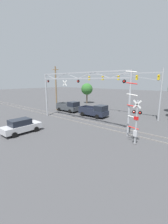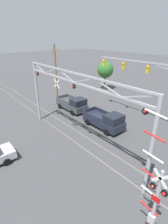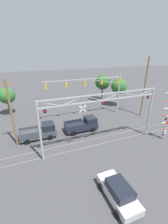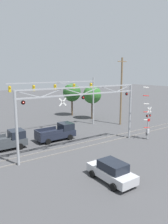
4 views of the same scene
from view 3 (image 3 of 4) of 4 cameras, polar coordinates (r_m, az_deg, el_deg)
rail_track_near at (r=20.28m, az=6.14°, el=-12.08°), size 80.00×0.08×0.10m
rail_track_far at (r=21.34m, az=4.33°, el=-10.09°), size 80.00×0.08×0.10m
crossing_gantry at (r=17.78m, az=7.15°, el=0.33°), size 14.97×0.29×7.01m
crossing_signal_mast at (r=23.04m, az=28.70°, el=-4.15°), size 1.75×0.35×6.80m
traffic_signal_span at (r=26.90m, az=6.16°, el=9.49°), size 13.97×0.39×7.68m
pickup_truck_lead at (r=23.04m, az=-0.36°, el=-4.85°), size 4.94×2.29×2.03m
pickup_truck_following at (r=22.01m, az=-16.36°, el=-7.24°), size 4.90×2.29×2.03m
sedan_waiting at (r=14.12m, az=12.95°, el=-27.47°), size 2.03×4.30×1.64m
utility_pole_left at (r=20.03m, az=-25.89°, el=-0.47°), size 1.80×0.28×8.65m
utility_pole_right at (r=28.94m, az=22.14°, el=8.86°), size 1.80×0.28×10.73m
background_tree_beyond_span at (r=31.24m, az=-27.37°, el=5.52°), size 3.01×3.01×5.27m
background_tree_far_left_verge at (r=36.33m, az=7.07°, el=11.18°), size 3.48×3.48×6.30m
background_tree_far_right_verge at (r=32.99m, az=13.12°, el=9.53°), size 3.27×3.27×6.14m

